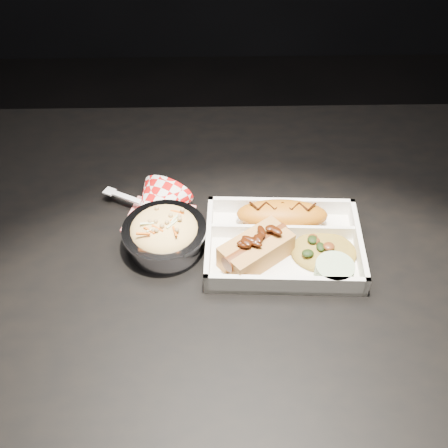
{
  "coord_description": "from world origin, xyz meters",
  "views": [
    {
      "loc": [
        -0.07,
        -0.64,
        1.44
      ],
      "look_at": [
        -0.05,
        -0.02,
        0.81
      ],
      "focal_mm": 45.0,
      "sensor_mm": 36.0,
      "label": 1
    }
  ],
  "objects": [
    {
      "name": "cupcake_liner",
      "position": [
        0.12,
        -0.09,
        0.77
      ],
      "size": [
        0.06,
        0.06,
        0.03
      ],
      "primitive_type": "cylinder",
      "color": "#A5C192",
      "rests_on": "food_tray"
    },
    {
      "name": "fried_rice_mound",
      "position": [
        0.11,
        -0.04,
        0.77
      ],
      "size": [
        0.11,
        0.09,
        0.03
      ],
      "primitive_type": "ellipsoid",
      "rotation": [
        0.0,
        0.0,
        -0.05
      ],
      "color": "#A68630",
      "rests_on": "food_tray"
    },
    {
      "name": "floor",
      "position": [
        0.0,
        0.0,
        -0.03
      ],
      "size": [
        4.0,
        4.0,
        0.05
      ],
      "primitive_type": "cube",
      "color": "black",
      "rests_on": "ground"
    },
    {
      "name": "napkin_fork",
      "position": [
        -0.17,
        0.06,
        0.77
      ],
      "size": [
        0.17,
        0.14,
        0.1
      ],
      "rotation": [
        0.0,
        0.0,
        -0.48
      ],
      "color": "red",
      "rests_on": "dining_table"
    },
    {
      "name": "dining_table",
      "position": [
        0.0,
        0.0,
        0.66
      ],
      "size": [
        1.2,
        0.8,
        0.75
      ],
      "color": "black",
      "rests_on": "ground"
    },
    {
      "name": "fried_pastry",
      "position": [
        0.05,
        0.03,
        0.78
      ],
      "size": [
        0.16,
        0.07,
        0.04
      ],
      "primitive_type": "ellipsoid",
      "rotation": [
        0.0,
        0.0,
        -0.05
      ],
      "color": "#C46B13",
      "rests_on": "food_tray"
    },
    {
      "name": "foil_coleslaw_cup",
      "position": [
        -0.15,
        -0.01,
        0.78
      ],
      "size": [
        0.14,
        0.14,
        0.07
      ],
      "color": "silver",
      "rests_on": "dining_table"
    },
    {
      "name": "food_tray",
      "position": [
        0.04,
        -0.03,
        0.76
      ],
      "size": [
        0.26,
        0.19,
        0.04
      ],
      "rotation": [
        0.0,
        0.0,
        -0.05
      ],
      "color": "white",
      "rests_on": "dining_table"
    },
    {
      "name": "hotdog",
      "position": [
        -0.0,
        -0.05,
        0.78
      ],
      "size": [
        0.13,
        0.12,
        0.06
      ],
      "rotation": [
        0.0,
        0.0,
        0.66
      ],
      "color": "#B9803F",
      "rests_on": "food_tray"
    }
  ]
}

